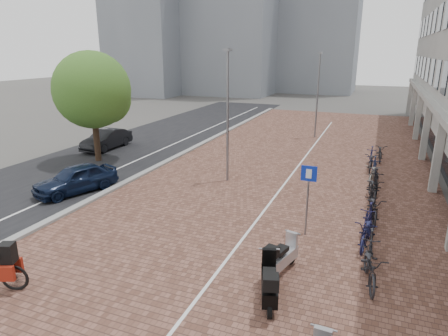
% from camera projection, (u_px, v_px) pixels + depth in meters
% --- Properties ---
extents(ground, '(140.00, 140.00, 0.00)m').
position_uv_depth(ground, '(154.00, 258.00, 12.37)').
color(ground, '#474442').
rests_on(ground, ground).
extents(plaza_brick, '(14.50, 42.00, 0.04)m').
position_uv_depth(plaza_brick, '(295.00, 165.00, 22.33)').
color(plaza_brick, brown).
rests_on(plaza_brick, ground).
extents(street_asphalt, '(8.00, 50.00, 0.03)m').
position_uv_depth(street_asphalt, '(133.00, 148.00, 26.23)').
color(street_asphalt, black).
rests_on(street_asphalt, ground).
extents(curb, '(0.35, 42.00, 0.14)m').
position_uv_depth(curb, '(184.00, 153.00, 24.83)').
color(curb, gray).
rests_on(curb, ground).
extents(lane_line, '(0.12, 44.00, 0.00)m').
position_uv_depth(lane_line, '(158.00, 151.00, 25.52)').
color(lane_line, white).
rests_on(lane_line, street_asphalt).
extents(parking_line, '(0.10, 30.00, 0.00)m').
position_uv_depth(parking_line, '(299.00, 165.00, 22.25)').
color(parking_line, white).
rests_on(parking_line, plaza_brick).
extents(car_navy, '(2.80, 4.08, 1.29)m').
position_uv_depth(car_navy, '(76.00, 179.00, 17.95)').
color(car_navy, black).
rests_on(car_navy, ground).
extents(car_dark, '(1.39, 3.92, 1.29)m').
position_uv_depth(car_dark, '(107.00, 139.00, 25.93)').
color(car_dark, black).
rests_on(car_dark, ground).
extents(scooter_front, '(0.91, 1.71, 1.12)m').
position_uv_depth(scooter_front, '(282.00, 256.00, 11.40)').
color(scooter_front, '#B7B7BC').
rests_on(scooter_front, ground).
extents(scooter_mid, '(1.06, 1.88, 1.23)m').
position_uv_depth(scooter_mid, '(269.00, 281.00, 10.04)').
color(scooter_mid, black).
rests_on(scooter_mid, ground).
extents(parking_sign, '(0.54, 0.09, 2.57)m').
position_uv_depth(parking_sign, '(308.00, 189.00, 13.40)').
color(parking_sign, slate).
rests_on(parking_sign, ground).
extents(lamp_near, '(0.12, 0.12, 6.33)m').
position_uv_depth(lamp_near, '(228.00, 118.00, 18.79)').
color(lamp_near, gray).
rests_on(lamp_near, ground).
extents(lamp_far, '(0.12, 0.12, 6.13)m').
position_uv_depth(lamp_far, '(317.00, 96.00, 28.64)').
color(lamp_far, slate).
rests_on(lamp_far, ground).
extents(street_tree, '(4.36, 4.36, 6.33)m').
position_uv_depth(street_tree, '(95.00, 92.00, 22.21)').
color(street_tree, '#382619').
rests_on(street_tree, ground).
extents(bike_row, '(1.20, 15.83, 1.05)m').
position_uv_depth(bike_row, '(373.00, 189.00, 17.04)').
color(bike_row, black).
rests_on(bike_row, ground).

